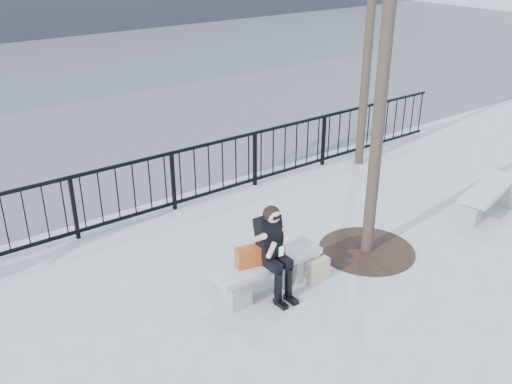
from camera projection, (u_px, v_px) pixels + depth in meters
ground at (267, 289)px, 8.02m from camera, size 120.00×120.00×0.00m
railing at (163, 184)px, 9.98m from camera, size 14.00×0.06×1.10m
tree_grate at (366, 250)px, 8.97m from camera, size 1.50×1.50×0.02m
bench_main at (267, 271)px, 7.89m from camera, size 1.65×0.46×0.49m
bench_second at (489, 196)px, 10.09m from camera, size 1.69×0.47×0.50m
seated_woman at (275, 253)px, 7.62m from camera, size 0.50×0.64×1.34m
handbag at (248, 257)px, 7.61m from camera, size 0.36×0.23×0.28m
shopping_bag at (317, 271)px, 8.14m from camera, size 0.36×0.14×0.34m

